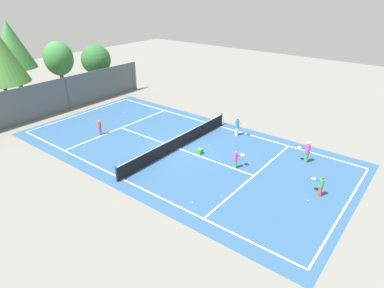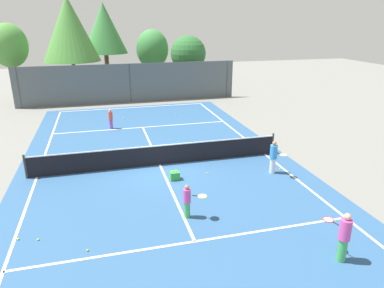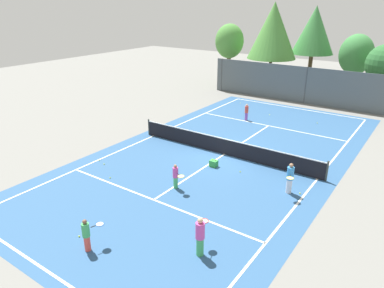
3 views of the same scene
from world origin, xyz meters
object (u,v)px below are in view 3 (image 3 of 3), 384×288
Objects in this scene: ball_crate at (214,163)px; tennis_ball_6 at (205,137)px; tennis_ball_4 at (188,132)px; tennis_ball_8 at (164,134)px; tennis_ball_1 at (110,178)px; tennis_ball_3 at (270,115)px; tennis_ball_5 at (240,172)px; player_3 at (290,178)px; tennis_ball_9 at (99,160)px; tennis_ball_2 at (104,164)px; player_4 at (176,176)px; player_1 at (200,236)px; player_0 at (246,112)px; tennis_ball_7 at (240,103)px; player_2 at (87,234)px; tennis_ball_10 at (317,123)px; tennis_ball_0 at (79,236)px; tennis_ball_11 at (300,193)px.

tennis_ball_6 is at bearing 129.27° from ball_crate.
tennis_ball_4 is 1.00× the size of tennis_ball_8.
tennis_ball_1 and tennis_ball_3 have the same top height.
tennis_ball_8 is at bearing 162.48° from tennis_ball_5.
player_3 reaches higher than tennis_ball_9.
tennis_ball_4 is (0.75, 6.99, 0.00)m from tennis_ball_2.
player_1 is at bearing -42.75° from player_4.
tennis_ball_3 is (0.95, 2.25, -0.61)m from player_0.
player_0 reaches higher than tennis_ball_7.
player_2 reaches higher than tennis_ball_8.
tennis_ball_5 is at bearing -94.58° from tennis_ball_10.
tennis_ball_0 is 1.00× the size of tennis_ball_4.
tennis_ball_3 is 4.02m from tennis_ball_7.
tennis_ball_2 is (-9.56, -2.85, -0.75)m from player_3.
player_2 is at bearing -87.77° from player_4.
player_0 is 11.79m from player_4.
player_2 reaches higher than player_0.
tennis_ball_7 is at bearing 166.75° from tennis_ball_10.
tennis_ball_6 is at bearing 84.13° from tennis_ball_1.
ball_crate is at bearing -23.67° from tennis_ball_8.
tennis_ball_4 and tennis_ball_8 have the same top height.
player_3 is at bearing -5.78° from ball_crate.
player_4 is at bearing -73.07° from tennis_ball_7.
tennis_ball_1 is at bearing 129.32° from player_2.
ball_crate is at bearing -82.71° from tennis_ball_3.
player_2 reaches higher than tennis_ball_2.
player_2 reaches higher than tennis_ball_1.
player_3 is at bearing -28.20° from tennis_ball_6.
tennis_ball_8 is (-9.94, 2.86, -0.75)m from player_3.
tennis_ball_8 is at bearing 87.61° from tennis_ball_9.
tennis_ball_2 is at bearing -108.90° from tennis_ball_6.
tennis_ball_4 is (-2.05, -4.75, -0.61)m from player_0.
tennis_ball_5 is 1.00× the size of tennis_ball_7.
tennis_ball_6 is (-2.82, 12.11, -0.65)m from player_2.
tennis_ball_8 is at bearing -117.79° from player_0.
tennis_ball_1 is at bearing 123.32° from tennis_ball_0.
tennis_ball_3 and tennis_ball_4 have the same top height.
player_0 reaches higher than tennis_ball_11.
tennis_ball_0 is 1.00× the size of tennis_ball_1.
ball_crate is 4.94m from tennis_ball_11.
player_2 is 19.60m from tennis_ball_10.
player_3 is 1.22× the size of player_4.
player_1 is 11.83m from tennis_ball_6.
tennis_ball_10 is at bearing 46.67° from tennis_ball_8.
tennis_ball_0 and tennis_ball_2 have the same top height.
ball_crate is at bearing -68.34° from tennis_ball_7.
tennis_ball_0 is at bearing -47.47° from tennis_ball_9.
tennis_ball_7 and tennis_ball_9 have the same top height.
tennis_ball_11 is at bearing 14.99° from tennis_ball_9.
tennis_ball_1 is 6.94m from tennis_ball_8.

